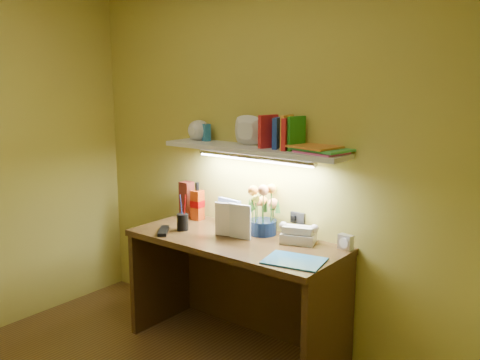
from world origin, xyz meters
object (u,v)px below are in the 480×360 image
(desk_clock, at_px, (346,242))
(whisky_bottle, at_px, (197,201))
(telephone, at_px, (299,233))
(flower_bouquet, at_px, (263,210))
(desk, at_px, (235,294))

(desk_clock, bearing_deg, whisky_bottle, -167.73)
(telephone, height_order, desk_clock, telephone)
(whisky_bottle, bearing_deg, flower_bouquet, 0.08)
(desk_clock, relative_size, whisky_bottle, 0.33)
(flower_bouquet, xyz_separation_m, desk_clock, (0.57, 0.05, -0.12))
(whisky_bottle, bearing_deg, desk_clock, 2.44)
(desk, distance_m, whisky_bottle, 0.73)
(flower_bouquet, relative_size, desk_clock, 3.61)
(desk, relative_size, telephone, 6.85)
(flower_bouquet, xyz_separation_m, telephone, (0.28, -0.01, -0.10))
(desk, bearing_deg, telephone, 26.69)
(flower_bouquet, height_order, whisky_bottle, flower_bouquet)
(flower_bouquet, relative_size, telephone, 1.58)
(desk, relative_size, flower_bouquet, 4.35)
(desk, bearing_deg, whisky_bottle, 159.05)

